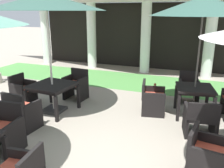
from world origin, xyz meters
TOP-DOWN VIEW (x-y plane):
  - lawn_strip at (0.00, 5.71)m, footprint 12.84×2.23m
  - patio_table_near_foreground at (-1.21, 2.32)m, footprint 1.08×1.08m
  - patio_umbrella_near_foreground at (-1.21, 2.32)m, footprint 2.79×2.79m
  - patio_chair_near_foreground_south at (-1.29, 1.27)m, footprint 0.67×0.58m
  - patio_chair_near_foreground_west at (-2.25, 2.41)m, footprint 0.54×0.58m
  - patio_chair_near_foreground_north at (-1.12, 3.37)m, footprint 0.63×0.58m
  - patio_chair_mid_left_north at (-0.99, 0.44)m, footprint 0.66×0.63m
  - patio_chair_mid_right_west at (2.49, 0.94)m, footprint 0.66×0.68m
  - patio_table_far_back at (2.18, 3.35)m, footprint 1.00×1.00m
  - patio_umbrella_far_back at (2.18, 3.35)m, footprint 2.36×2.36m
  - patio_chair_far_back_north at (1.99, 4.33)m, footprint 0.63×0.59m
  - patio_chair_far_back_west at (1.18, 3.16)m, footprint 0.68×0.73m
  - patio_chair_far_back_south at (2.36, 2.36)m, footprint 0.73×0.67m
  - terracotta_urn at (1.02, 4.34)m, footprint 0.27×0.27m

SIDE VIEW (x-z plane):
  - lawn_strip at x=0.00m, z-range 0.00..0.01m
  - terracotta_urn at x=1.02m, z-range -0.04..0.40m
  - patio_chair_far_back_west at x=1.18m, z-range -0.02..0.80m
  - patio_chair_far_back_south at x=2.36m, z-range -0.01..0.79m
  - patio_chair_far_back_north at x=1.99m, z-range -0.03..0.82m
  - patio_chair_near_foreground_west at x=-2.25m, z-range -0.02..0.82m
  - patio_chair_mid_right_west at x=2.49m, z-range -0.01..0.81m
  - patio_chair_mid_left_north at x=-0.99m, z-range -0.03..0.86m
  - patio_chair_near_foreground_north at x=-1.12m, z-range -0.02..0.85m
  - patio_chair_near_foreground_south at x=-1.29m, z-range -0.02..0.86m
  - patio_table_far_back at x=2.18m, z-range 0.27..1.01m
  - patio_table_near_foreground at x=-1.21m, z-range 0.28..1.01m
  - patio_umbrella_far_back at x=2.18m, z-range 1.16..4.05m
  - patio_umbrella_near_foreground at x=-1.21m, z-range 1.21..4.16m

